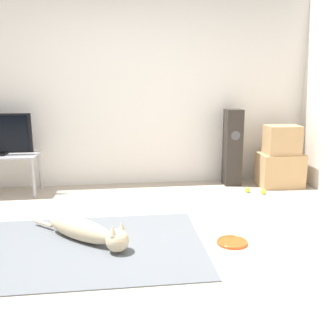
{
  "coord_description": "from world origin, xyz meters",
  "views": [
    {
      "loc": [
        0.01,
        -2.98,
        1.4
      ],
      "look_at": [
        0.53,
        1.02,
        0.45
      ],
      "focal_mm": 40.0,
      "sensor_mm": 36.0,
      "label": 1
    }
  ],
  "objects_px": {
    "cardboard_box_lower": "(280,170)",
    "tennis_ball_by_boxes": "(247,190)",
    "tennis_ball_near_speaker": "(263,192)",
    "frisbee": "(232,242)",
    "dog": "(88,231)",
    "floor_speaker": "(233,148)",
    "cardboard_box_upper": "(282,140)"
  },
  "relations": [
    {
      "from": "cardboard_box_lower",
      "to": "tennis_ball_near_speaker",
      "type": "relative_size",
      "value": 8.72
    },
    {
      "from": "tennis_ball_by_boxes",
      "to": "tennis_ball_near_speaker",
      "type": "bearing_deg",
      "value": -31.62
    },
    {
      "from": "floor_speaker",
      "to": "tennis_ball_by_boxes",
      "type": "distance_m",
      "value": 0.63
    },
    {
      "from": "cardboard_box_upper",
      "to": "frisbee",
      "type": "bearing_deg",
      "value": -124.65
    },
    {
      "from": "cardboard_box_lower",
      "to": "tennis_ball_by_boxes",
      "type": "relative_size",
      "value": 8.72
    },
    {
      "from": "cardboard_box_lower",
      "to": "tennis_ball_by_boxes",
      "type": "height_order",
      "value": "cardboard_box_lower"
    },
    {
      "from": "dog",
      "to": "cardboard_box_upper",
      "type": "xyz_separation_m",
      "value": [
        2.42,
        1.52,
        0.52
      ]
    },
    {
      "from": "floor_speaker",
      "to": "tennis_ball_near_speaker",
      "type": "relative_size",
      "value": 15.52
    },
    {
      "from": "tennis_ball_by_boxes",
      "to": "cardboard_box_lower",
      "type": "bearing_deg",
      "value": 24.0
    },
    {
      "from": "dog",
      "to": "frisbee",
      "type": "height_order",
      "value": "dog"
    },
    {
      "from": "cardboard_box_upper",
      "to": "floor_speaker",
      "type": "xyz_separation_m",
      "value": [
        -0.61,
        0.19,
        -0.12
      ]
    },
    {
      "from": "cardboard_box_lower",
      "to": "floor_speaker",
      "type": "height_order",
      "value": "floor_speaker"
    },
    {
      "from": "cardboard_box_lower",
      "to": "tennis_ball_near_speaker",
      "type": "xyz_separation_m",
      "value": [
        -0.35,
        -0.34,
        -0.19
      ]
    },
    {
      "from": "frisbee",
      "to": "cardboard_box_lower",
      "type": "height_order",
      "value": "cardboard_box_lower"
    },
    {
      "from": "tennis_ball_near_speaker",
      "to": "dog",
      "type": "bearing_deg",
      "value": -149.87
    },
    {
      "from": "cardboard_box_lower",
      "to": "floor_speaker",
      "type": "xyz_separation_m",
      "value": [
        -0.62,
        0.17,
        0.29
      ]
    },
    {
      "from": "cardboard_box_upper",
      "to": "floor_speaker",
      "type": "distance_m",
      "value": 0.65
    },
    {
      "from": "cardboard_box_lower",
      "to": "cardboard_box_upper",
      "type": "distance_m",
      "value": 0.41
    },
    {
      "from": "floor_speaker",
      "to": "tennis_ball_by_boxes",
      "type": "bearing_deg",
      "value": -76.56
    },
    {
      "from": "frisbee",
      "to": "dog",
      "type": "bearing_deg",
      "value": 172.44
    },
    {
      "from": "cardboard_box_lower",
      "to": "tennis_ball_by_boxes",
      "type": "distance_m",
      "value": 0.6
    },
    {
      "from": "dog",
      "to": "frisbee",
      "type": "distance_m",
      "value": 1.27
    },
    {
      "from": "tennis_ball_by_boxes",
      "to": "tennis_ball_near_speaker",
      "type": "distance_m",
      "value": 0.2
    },
    {
      "from": "tennis_ball_near_speaker",
      "to": "floor_speaker",
      "type": "bearing_deg",
      "value": 117.76
    },
    {
      "from": "dog",
      "to": "tennis_ball_by_boxes",
      "type": "height_order",
      "value": "dog"
    },
    {
      "from": "frisbee",
      "to": "tennis_ball_by_boxes",
      "type": "relative_size",
      "value": 4.1
    },
    {
      "from": "cardboard_box_upper",
      "to": "cardboard_box_lower",
      "type": "bearing_deg",
      "value": 72.79
    },
    {
      "from": "dog",
      "to": "tennis_ball_by_boxes",
      "type": "distance_m",
      "value": 2.31
    },
    {
      "from": "frisbee",
      "to": "tennis_ball_near_speaker",
      "type": "distance_m",
      "value": 1.6
    },
    {
      "from": "frisbee",
      "to": "cardboard_box_upper",
      "type": "distance_m",
      "value": 2.14
    },
    {
      "from": "floor_speaker",
      "to": "frisbee",
      "type": "bearing_deg",
      "value": -106.47
    },
    {
      "from": "frisbee",
      "to": "cardboard_box_upper",
      "type": "relative_size",
      "value": 0.61
    }
  ]
}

